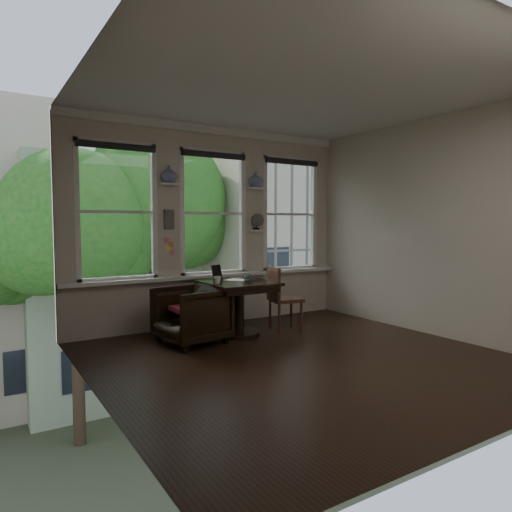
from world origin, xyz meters
TOP-DOWN VIEW (x-y plane):
  - ground at (0.00, 0.00)m, footprint 4.50×4.50m
  - ceiling at (0.00, 0.00)m, footprint 4.50×4.50m
  - wall_back at (0.00, 2.25)m, footprint 4.50×0.00m
  - wall_front at (0.00, -2.25)m, footprint 4.50×0.00m
  - wall_left at (-2.25, 0.00)m, footprint 0.00×4.50m
  - wall_right at (2.25, 0.00)m, footprint 0.00×4.50m
  - window_left at (-1.45, 2.25)m, footprint 1.10×0.12m
  - window_center at (0.00, 2.25)m, footprint 1.10×0.12m
  - window_right at (1.45, 2.25)m, footprint 1.10×0.12m
  - shelf_left at (-0.72, 2.15)m, footprint 0.26×0.16m
  - shelf_right at (0.72, 2.15)m, footprint 0.26×0.16m
  - intercom at (-0.72, 2.18)m, footprint 0.14×0.06m
  - sticky_notes at (-0.72, 2.19)m, footprint 0.16×0.01m
  - desk_fan at (0.72, 2.13)m, footprint 0.20×0.20m
  - vase_left at (-0.72, 2.15)m, footprint 0.24×0.24m
  - vase_right at (0.72, 2.15)m, footprint 0.24×0.24m
  - table at (-0.06, 1.32)m, footprint 0.90×0.90m
  - armchair_left at (-0.78, 1.30)m, footprint 0.92×0.90m
  - cushion_red at (-0.78, 1.30)m, footprint 0.45×0.45m
  - side_chair_right at (0.67, 1.25)m, footprint 0.50×0.50m
  - laptop at (0.24, 1.34)m, footprint 0.30×0.20m
  - mug at (-0.40, 1.30)m, footprint 0.11×0.11m
  - drinking_glass at (0.01, 1.19)m, footprint 0.15×0.15m
  - tablet at (-0.27, 1.58)m, footprint 0.18×0.12m
  - papers at (0.00, 1.48)m, footprint 0.33×0.37m

SIDE VIEW (x-z plane):
  - ground at x=0.00m, z-range 0.00..0.00m
  - armchair_left at x=-0.78m, z-range 0.00..0.74m
  - table at x=-0.06m, z-range 0.00..0.75m
  - cushion_red at x=-0.78m, z-range 0.42..0.48m
  - side_chair_right at x=0.67m, z-range 0.00..0.92m
  - papers at x=0.00m, z-range 0.75..0.75m
  - laptop at x=0.24m, z-range 0.75..0.77m
  - mug at x=-0.40m, z-range 0.75..0.84m
  - drinking_glass at x=0.01m, z-range 0.75..0.85m
  - tablet at x=-0.27m, z-range 0.75..0.97m
  - sticky_notes at x=-0.72m, z-range 1.13..1.37m
  - wall_back at x=0.00m, z-range -0.75..3.75m
  - wall_front at x=0.00m, z-range -0.75..3.75m
  - wall_left at x=-2.25m, z-range -0.75..3.75m
  - wall_right at x=2.25m, z-range -0.75..3.75m
  - desk_fan at x=0.72m, z-range 1.41..1.65m
  - intercom at x=-0.72m, z-range 1.46..1.74m
  - window_left at x=-1.45m, z-range 0.75..2.65m
  - window_center at x=0.00m, z-range 0.75..2.65m
  - window_right at x=1.45m, z-range 0.75..2.65m
  - shelf_left at x=-0.72m, z-range 2.08..2.12m
  - shelf_right at x=0.72m, z-range 2.08..2.12m
  - vase_left at x=-0.72m, z-range 2.12..2.36m
  - vase_right at x=0.72m, z-range 2.12..2.36m
  - ceiling at x=0.00m, z-range 3.00..3.00m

